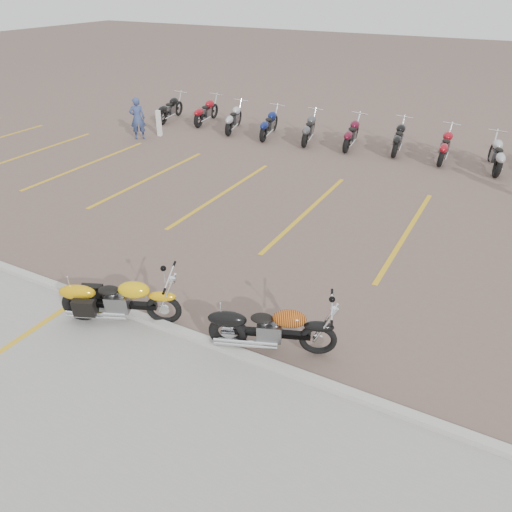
{
  "coord_description": "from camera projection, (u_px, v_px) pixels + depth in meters",
  "views": [
    {
      "loc": [
        4.69,
        -7.58,
        5.64
      ],
      "look_at": [
        0.58,
        0.0,
        0.75
      ],
      "focal_mm": 35.0,
      "sensor_mm": 36.0,
      "label": 1
    }
  ],
  "objects": [
    {
      "name": "flame_cruiser",
      "position": [
        269.0,
        329.0,
        8.37
      ],
      "size": [
        2.08,
        0.91,
        0.9
      ],
      "rotation": [
        0.1,
        0.0,
        0.37
      ],
      "color": "black",
      "rests_on": "ground"
    },
    {
      "name": "concrete_apron",
      "position": [
        69.0,
        429.0,
        7.08
      ],
      "size": [
        60.0,
        5.0,
        0.01
      ],
      "primitive_type": "cube",
      "color": "#9E9B93",
      "rests_on": "ground"
    },
    {
      "name": "curb",
      "position": [
        175.0,
        330.0,
        8.97
      ],
      "size": [
        60.0,
        0.18,
        0.12
      ],
      "primitive_type": "cube",
      "color": "#ADAAA3",
      "rests_on": "ground"
    },
    {
      "name": "yellow_cruiser",
      "position": [
        118.0,
        301.0,
        9.06
      ],
      "size": [
        2.1,
        1.02,
        0.92
      ],
      "rotation": [
        0.09,
        0.0,
        0.41
      ],
      "color": "black",
      "rests_on": "ground"
    },
    {
      "name": "parking_stripes",
      "position": [
        307.0,
        211.0,
        13.58
      ],
      "size": [
        38.0,
        5.5,
        0.01
      ],
      "primitive_type": null,
      "color": "gold",
      "rests_on": "ground"
    },
    {
      "name": "bg_bike_row",
      "position": [
        419.0,
        142.0,
        17.36
      ],
      "size": [
        22.42,
        2.08,
        1.1
      ],
      "color": "black",
      "rests_on": "ground"
    },
    {
      "name": "bollard",
      "position": [
        159.0,
        123.0,
        19.68
      ],
      "size": [
        0.17,
        0.17,
        1.0
      ],
      "primitive_type": "cube",
      "rotation": [
        0.0,
        0.0,
        0.16
      ],
      "color": "white",
      "rests_on": "ground"
    },
    {
      "name": "person_a",
      "position": [
        137.0,
        118.0,
        19.18
      ],
      "size": [
        0.69,
        0.66,
        1.59
      ],
      "primitive_type": "imported",
      "rotation": [
        0.0,
        0.0,
        3.83
      ],
      "color": "navy",
      "rests_on": "ground"
    },
    {
      "name": "ground",
      "position": [
        232.0,
        280.0,
        10.52
      ],
      "size": [
        100.0,
        100.0,
        0.0
      ],
      "primitive_type": "plane",
      "color": "brown",
      "rests_on": "ground"
    }
  ]
}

